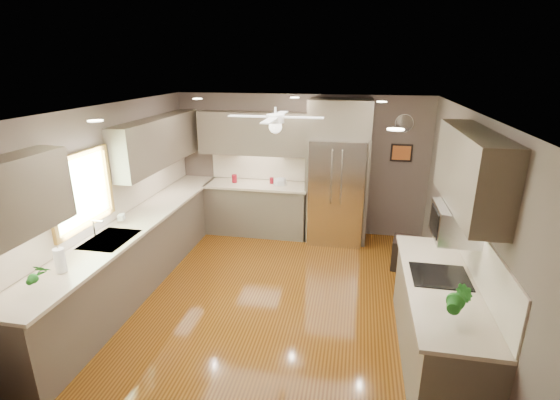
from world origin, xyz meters
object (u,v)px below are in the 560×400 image
(canister_a, at_px, (234,179))
(canister_d, at_px, (272,181))
(soap_bottle, at_px, (122,217))
(bowl, at_px, (280,184))
(microwave, at_px, (456,223))
(potted_plant_left, at_px, (35,274))
(potted_plant_right, at_px, (460,300))
(refrigerator, at_px, (337,175))
(stool, at_px, (407,253))
(paper_towel, at_px, (60,260))

(canister_a, relative_size, canister_d, 1.33)
(soap_bottle, height_order, bowl, soap_bottle)
(microwave, bearing_deg, potted_plant_left, -164.12)
(potted_plant_left, height_order, microwave, microwave)
(potted_plant_right, distance_m, refrigerator, 3.79)
(potted_plant_left, xyz_separation_m, potted_plant_right, (3.86, 0.25, 0.02))
(stool, relative_size, paper_towel, 1.79)
(stool, bearing_deg, refrigerator, 142.58)
(canister_d, bearing_deg, stool, -22.74)
(potted_plant_left, distance_m, stool, 4.88)
(potted_plant_right, height_order, microwave, microwave)
(potted_plant_left, bearing_deg, potted_plant_right, 3.76)
(refrigerator, height_order, paper_towel, refrigerator)
(bowl, height_order, stool, bowl)
(potted_plant_left, bearing_deg, bowl, 66.99)
(paper_towel, bearing_deg, canister_a, 77.52)
(stool, bearing_deg, microwave, -84.49)
(canister_d, height_order, microwave, microwave)
(potted_plant_left, xyz_separation_m, paper_towel, (0.01, 0.32, -0.02))
(canister_d, xyz_separation_m, bowl, (0.17, -0.08, -0.03))
(potted_plant_left, relative_size, paper_towel, 1.14)
(refrigerator, relative_size, microwave, 4.45)
(paper_towel, bearing_deg, microwave, 11.47)
(canister_d, xyz_separation_m, paper_towel, (-1.46, -3.60, 0.08))
(bowl, height_order, refrigerator, refrigerator)
(microwave, bearing_deg, canister_d, 131.73)
(potted_plant_left, relative_size, refrigerator, 0.13)
(bowl, distance_m, stool, 2.44)
(soap_bottle, height_order, potted_plant_left, potted_plant_left)
(canister_d, distance_m, potted_plant_right, 4.39)
(microwave, height_order, stool, microwave)
(potted_plant_right, xyz_separation_m, bowl, (-2.23, 3.59, -0.15))
(canister_a, xyz_separation_m, paper_towel, (-0.78, -3.53, 0.06))
(canister_a, height_order, refrigerator, refrigerator)
(refrigerator, distance_m, paper_towel, 4.39)
(soap_bottle, xyz_separation_m, stool, (3.93, 1.24, -0.79))
(soap_bottle, relative_size, microwave, 0.31)
(canister_d, height_order, refrigerator, refrigerator)
(soap_bottle, height_order, paper_towel, paper_towel)
(stool, xyz_separation_m, paper_towel, (-3.78, -2.63, 0.84))
(potted_plant_right, relative_size, paper_towel, 1.28)
(canister_a, relative_size, soap_bottle, 0.86)
(potted_plant_left, distance_m, bowl, 4.18)
(refrigerator, bearing_deg, bowl, 179.39)
(soap_bottle, relative_size, potted_plant_left, 0.54)
(potted_plant_right, height_order, paper_towel, potted_plant_right)
(canister_a, distance_m, paper_towel, 3.62)
(canister_d, distance_m, potted_plant_left, 4.19)
(bowl, bearing_deg, canister_d, 153.72)
(soap_bottle, distance_m, potted_plant_left, 1.72)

